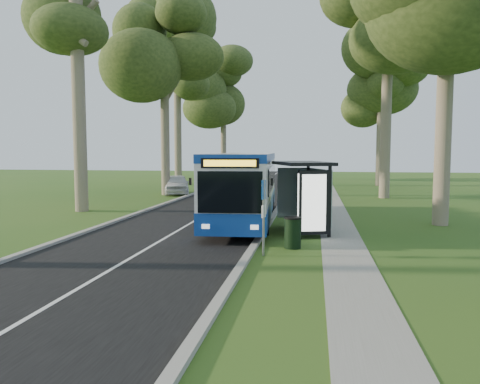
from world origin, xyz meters
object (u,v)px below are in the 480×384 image
object	(u,v)px
bus	(245,186)
litter_bin	(293,232)
car_white	(177,184)
bus_shelter	(306,183)
car_silver	(213,175)
bus_stop_sign	(264,208)

from	to	relation	value
bus	litter_bin	xyz separation A→B (m)	(2.49, -5.79, -1.10)
litter_bin	car_white	size ratio (longest dim) A/B	0.24
bus_shelter	car_white	size ratio (longest dim) A/B	0.84
litter_bin	car_silver	distance (m)	34.30
litter_bin	bus_shelter	bearing A→B (deg)	82.80
bus_stop_sign	car_silver	xyz separation A→B (m)	(-9.03, 34.15, -0.79)
bus_shelter	car_silver	distance (m)	31.74
litter_bin	car_white	distance (m)	20.99
bus_shelter	car_white	world-z (taller)	bus_shelter
bus	bus_shelter	world-z (taller)	bus
bus	bus_shelter	bearing A→B (deg)	-49.77
bus_shelter	litter_bin	size ratio (longest dim) A/B	3.49
bus_stop_sign	car_white	bearing A→B (deg)	125.07
litter_bin	car_white	bearing A→B (deg)	117.27
bus_stop_sign	car_white	xyz separation A→B (m)	(-8.77, 19.96, -0.77)
bus_stop_sign	car_silver	distance (m)	35.33
litter_bin	bus_stop_sign	bearing A→B (deg)	-122.88
car_white	car_silver	world-z (taller)	car_white
bus_shelter	car_silver	xyz separation A→B (m)	(-10.23, 30.02, -1.28)
litter_bin	car_white	world-z (taller)	car_white
bus_stop_sign	car_silver	bearing A→B (deg)	116.15
bus	car_silver	bearing A→B (deg)	101.73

